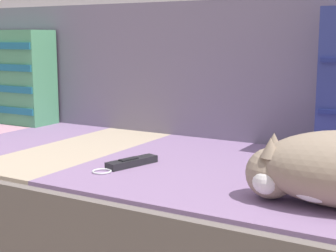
% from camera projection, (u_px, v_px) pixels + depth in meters
% --- Properties ---
extents(couch, '(2.20, 0.84, 0.40)m').
position_uv_depth(couch, '(125.00, 216.00, 1.55)').
color(couch, '#3D3838').
rests_on(couch, ground_plane).
extents(sofa_backrest, '(2.15, 0.14, 0.44)m').
position_uv_depth(sofa_backrest, '(181.00, 68.00, 1.78)').
color(sofa_backrest, slate).
rests_on(sofa_backrest, couch).
extents(throw_pillow_striped, '(0.42, 0.14, 0.36)m').
position_uv_depth(throw_pillow_striped, '(5.00, 76.00, 2.01)').
color(throw_pillow_striped, '#4C9366').
rests_on(throw_pillow_striped, couch).
extents(game_remote_near, '(0.09, 0.20, 0.02)m').
position_uv_depth(game_remote_near, '(130.00, 163.00, 1.32)').
color(game_remote_near, black).
rests_on(game_remote_near, couch).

